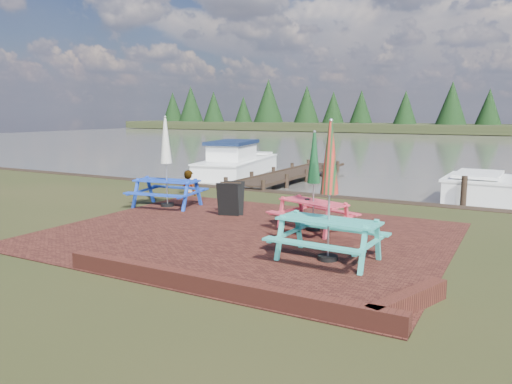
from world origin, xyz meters
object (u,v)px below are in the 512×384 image
at_px(jetty, 292,174).
at_px(boat_jetty, 237,164).
at_px(picnic_table_red, 313,197).
at_px(person, 189,171).
at_px(chalkboard, 231,199).
at_px(picnic_table_teal, 329,213).
at_px(picnic_table_blue, 167,176).

xyz_separation_m(jetty, boat_jetty, (-3.13, 0.41, 0.24)).
xyz_separation_m(picnic_table_red, person, (-5.74, 2.83, 0.01)).
bearing_deg(person, boat_jetty, -61.20).
distance_m(chalkboard, jetty, 8.87).
height_order(picnic_table_red, boat_jetty, picnic_table_red).
distance_m(picnic_table_teal, boat_jetty, 14.79).
height_order(picnic_table_red, chalkboard, picnic_table_red).
relative_size(picnic_table_teal, chalkboard, 2.85).
xyz_separation_m(picnic_table_red, boat_jetty, (-7.85, 9.54, -0.48)).
relative_size(picnic_table_teal, person, 1.59).
xyz_separation_m(picnic_table_teal, jetty, (-5.91, 11.28, -0.83)).
bearing_deg(picnic_table_red, picnic_table_teal, -40.75).
bearing_deg(picnic_table_teal, picnic_table_blue, 158.18).
height_order(picnic_table_teal, chalkboard, picnic_table_teal).
xyz_separation_m(picnic_table_blue, chalkboard, (2.38, -0.23, -0.46)).
bearing_deg(chalkboard, boat_jetty, 103.98).
xyz_separation_m(picnic_table_red, chalkboard, (-2.64, 0.51, -0.35)).
distance_m(picnic_table_blue, boat_jetty, 9.26).
relative_size(jetty, person, 5.37).
relative_size(picnic_table_red, chalkboard, 2.53).
bearing_deg(picnic_table_teal, chalkboard, 148.31).
height_order(jetty, person, person).
distance_m(jetty, boat_jetty, 3.16).
relative_size(chalkboard, jetty, 0.10).
height_order(picnic_table_teal, picnic_table_red, picnic_table_teal).
height_order(boat_jetty, person, person).
distance_m(chalkboard, person, 3.89).
relative_size(jetty, boat_jetty, 1.36).
bearing_deg(boat_jetty, picnic_table_blue, -83.11).
xyz_separation_m(picnic_table_teal, boat_jetty, (-9.04, 11.69, -0.58)).
relative_size(picnic_table_teal, picnic_table_red, 1.13).
bearing_deg(chalkboard, picnic_table_teal, -50.89).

